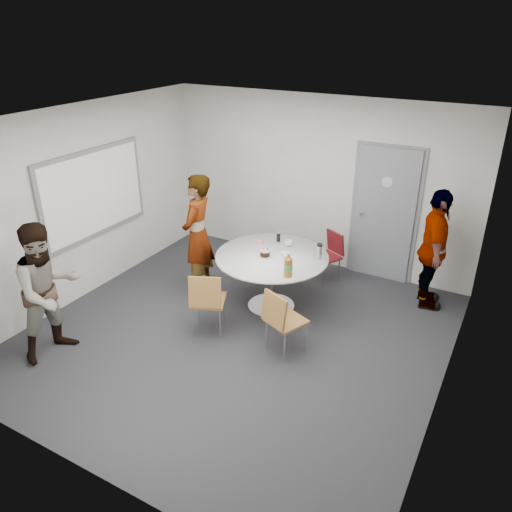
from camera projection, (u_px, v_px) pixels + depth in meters
The scene contains 15 objects.
floor at pixel (237, 334), 6.45m from camera, with size 5.00×5.00×0.00m, color black.
ceiling at pixel (233, 122), 5.28m from camera, with size 5.00×5.00×0.00m, color silver.
wall_back at pixel (318, 183), 7.83m from camera, with size 5.00×5.00×0.00m, color #BAB7B0.
wall_left at pixel (82, 204), 6.96m from camera, with size 5.00×5.00×0.00m, color #BAB7B0.
wall_right at pixel (459, 290), 4.77m from camera, with size 5.00×5.00×0.00m, color #BAB7B0.
wall_front at pixel (69, 351), 3.89m from camera, with size 5.00×5.00×0.00m, color #BAB7B0.
door at pixel (384, 215), 7.48m from camera, with size 1.02×0.17×2.12m.
whiteboard at pixel (94, 193), 7.06m from camera, with size 0.04×1.90×1.25m.
table at pixel (273, 264), 6.76m from camera, with size 1.53×1.53×1.11m.
chair_near_left at pixel (207, 298), 6.23m from camera, with size 0.56×0.58×0.88m.
chair_near_right at pixel (281, 317), 5.87m from camera, with size 0.53×0.56×0.85m.
chair_far at pixel (330, 252), 7.61m from camera, with size 0.51×0.52×0.78m.
person_main at pixel (198, 235), 7.15m from camera, with size 0.65×0.42×1.77m, color #A5C6EA.
person_left at pixel (48, 291), 5.78m from camera, with size 0.82×0.64×1.68m, color white.
person_right at pixel (433, 250), 6.76m from camera, with size 1.00×0.42×1.71m, color black.
Camera 1 is at (2.83, -4.57, 3.71)m, focal length 35.00 mm.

